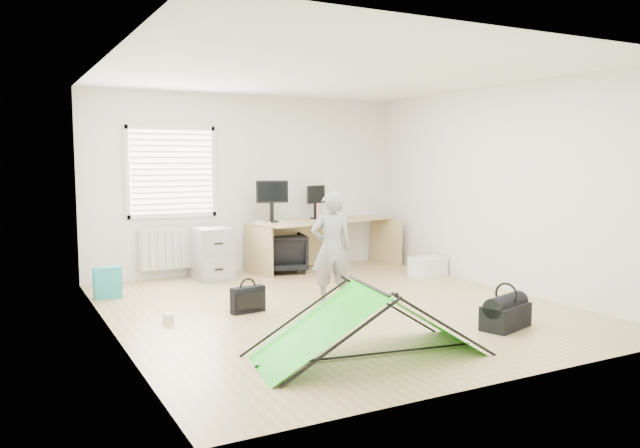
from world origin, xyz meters
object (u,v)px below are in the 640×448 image
monitor_right (315,207)px  person (332,248)px  thermos (319,211)px  kite (368,321)px  office_chair (284,253)px  storage_crate (428,266)px  desk (325,244)px  duffel_bag (506,316)px  monitor_left (272,207)px  laptop_bag (248,300)px  filing_cabinet (211,253)px

monitor_right → person: (-1.00, -2.35, -0.30)m
thermos → kite: (-1.65, -4.07, -0.60)m
monitor_right → office_chair: 0.93m
storage_crate → monitor_right: bearing=130.1°
desk → duffel_bag: bearing=-102.7°
monitor_left → laptop_bag: bearing=-105.8°
monitor_left → storage_crate: size_ratio=0.97×
kite → duffel_bag: bearing=13.0°
monitor_left → duffel_bag: 4.14m
desk → person: 2.44m
monitor_right → storage_crate: 2.00m
thermos → laptop_bag: 3.01m
desk → monitor_right: bearing=102.8°
monitor_left → storage_crate: monitor_left is taller
storage_crate → person: bearing=-156.2°
monitor_left → monitor_right: 0.85m
person → desk: bearing=-101.7°
filing_cabinet → storage_crate: 3.21m
thermos → storage_crate: (1.19, -1.24, -0.78)m
monitor_right → monitor_left: bearing=167.9°
laptop_bag → duffel_bag: 2.81m
monitor_right → office_chair: monitor_right is taller
desk → filing_cabinet: (-1.86, 0.04, -0.02)m
desk → storage_crate: 1.65m
office_chair → duffel_bag: office_chair is taller
monitor_right → thermos: (-0.02, -0.15, -0.07)m
person → duffel_bag: size_ratio=2.38×
thermos → duffel_bag: (0.09, -3.96, -0.79)m
duffel_bag → filing_cabinet: bearing=97.9°
person → storage_crate: bearing=-141.3°
monitor_left → monitor_right: monitor_left is taller
desk → office_chair: bearing=164.5°
thermos → storage_crate: 1.89m
person → monitor_right: bearing=-98.2°
monitor_left → laptop_bag: size_ratio=1.21×
monitor_left → thermos: size_ratio=1.87×
thermos → storage_crate: bearing=-46.4°
filing_cabinet → storage_crate: (2.94, -1.26, -0.24)m
monitor_right → duffel_bag: bearing=-112.8°
filing_cabinet → kite: bearing=-89.3°
desk → laptop_bag: desk is taller
desk → monitor_left: monitor_left is taller
office_chair → laptop_bag: size_ratio=1.66×
monitor_left → thermos: monitor_left is taller
monitor_left → kite: bearing=-87.4°
thermos → kite: size_ratio=0.13×
thermos → storage_crate: size_ratio=0.52×
filing_cabinet → storage_crate: filing_cabinet is taller
filing_cabinet → monitor_right: bearing=3.5°
person → monitor_left: bearing=-79.6°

